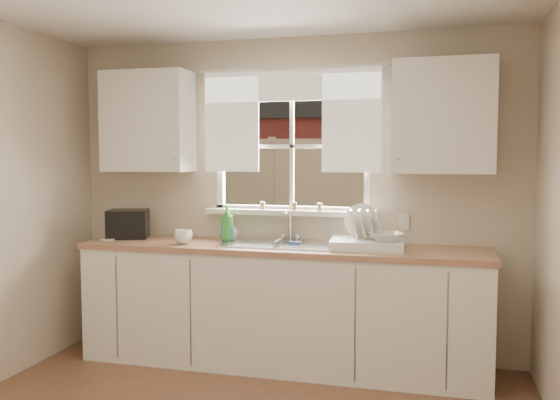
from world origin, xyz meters
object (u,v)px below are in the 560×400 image
(cup, at_px, (183,237))
(black_appliance, at_px, (128,224))
(dish_rack, at_px, (367,239))
(soap_bottle_a, at_px, (227,223))

(cup, height_order, black_appliance, black_appliance)
(dish_rack, relative_size, soap_bottle_a, 1.93)
(soap_bottle_a, bearing_deg, cup, -127.18)
(dish_rack, relative_size, black_appliance, 1.72)
(dish_rack, distance_m, black_appliance, 1.94)
(dish_rack, height_order, cup, dish_rack)
(soap_bottle_a, height_order, black_appliance, soap_bottle_a)
(soap_bottle_a, bearing_deg, black_appliance, -165.78)
(black_appliance, bearing_deg, dish_rack, -21.65)
(dish_rack, xyz_separation_m, black_appliance, (-1.93, 0.06, 0.05))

